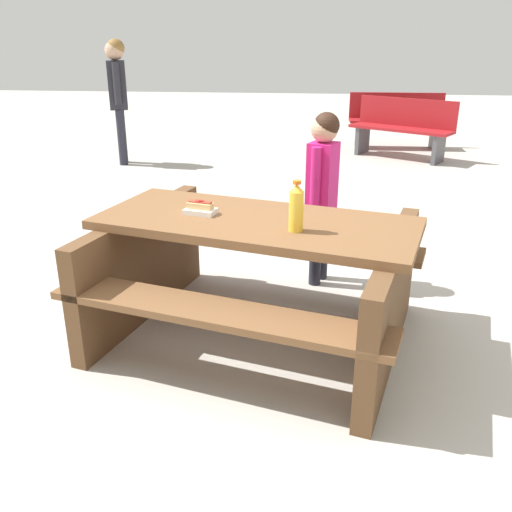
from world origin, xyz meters
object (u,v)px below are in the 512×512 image
child_in_coat (323,177)px  park_bench_mid (402,127)px  hotdog_tray (200,209)px  park_bench_near (396,119)px  bystander_adult (118,86)px  soda_bottle (296,208)px  picnic_table (256,269)px

child_in_coat → park_bench_mid: child_in_coat is taller
child_in_coat → park_bench_mid: bearing=-104.6°
hotdog_tray → child_in_coat: size_ratio=0.16×
park_bench_near → park_bench_mid: bearing=88.9°
hotdog_tray → bystander_adult: (2.05, -4.61, 0.28)m
child_in_coat → bystander_adult: bearing=-54.0°
soda_bottle → hotdog_tray: bearing=-23.4°
picnic_table → park_bench_mid: 5.72m
soda_bottle → bystander_adult: (2.61, -4.85, 0.19)m
soda_bottle → bystander_adult: size_ratio=0.16×
soda_bottle → hotdog_tray: size_ratio=1.35×
picnic_table → bystander_adult: bearing=-62.9°
soda_bottle → park_bench_near: 6.65m
park_bench_near → bystander_adult: bystander_adult is taller
child_in_coat → park_bench_mid: (-1.21, -4.63, -0.34)m
picnic_table → soda_bottle: soda_bottle is taller
soda_bottle → bystander_adult: bystander_adult is taller
park_bench_mid → bystander_adult: bystander_adult is taller
picnic_table → park_bench_near: 6.51m
child_in_coat → bystander_adult: bystander_adult is taller
hotdog_tray → bystander_adult: bystander_adult is taller
picnic_table → park_bench_mid: park_bench_mid is taller
child_in_coat → park_bench_near: 5.60m
park_bench_mid → child_in_coat: bearing=75.4°
picnic_table → hotdog_tray: bearing=-10.8°
child_in_coat → park_bench_near: size_ratio=0.82×
hotdog_tray → park_bench_mid: size_ratio=0.14×
picnic_table → soda_bottle: bearing=142.1°
hotdog_tray → child_in_coat: child_in_coat is taller
child_in_coat → park_bench_mid: 4.80m
picnic_table → child_in_coat: size_ratio=1.70×
park_bench_near → bystander_adult: size_ratio=0.90×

